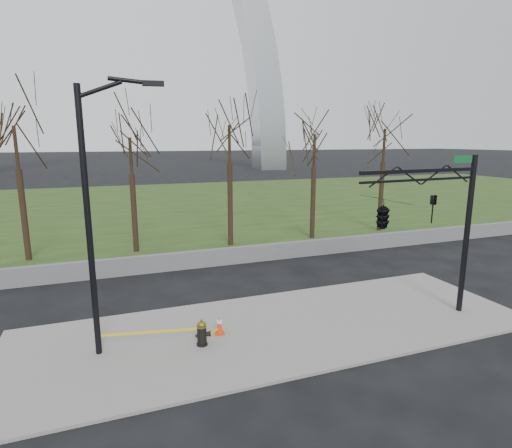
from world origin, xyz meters
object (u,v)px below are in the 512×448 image
object	(u,v)px
street_light	(95,205)
traffic_signal_mast	(401,212)
fire_hydrant	(202,333)
traffic_cone	(220,325)

from	to	relation	value
street_light	traffic_signal_mast	xyz separation A→B (m)	(9.49, -1.53, -0.55)
fire_hydrant	traffic_cone	distance (m)	0.91
traffic_cone	traffic_signal_mast	distance (m)	7.15
fire_hydrant	street_light	bearing A→B (deg)	176.81
traffic_cone	traffic_signal_mast	world-z (taller)	traffic_signal_mast
traffic_cone	street_light	bearing A→B (deg)	179.64
traffic_cone	fire_hydrant	bearing A→B (deg)	-142.02
traffic_cone	traffic_signal_mast	bearing A→B (deg)	-14.29
traffic_cone	street_light	size ratio (longest dim) A/B	0.07
street_light	traffic_signal_mast	distance (m)	9.63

